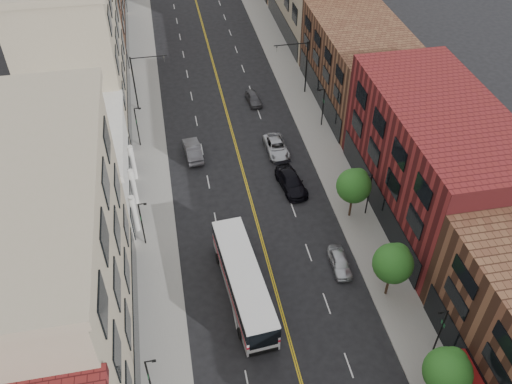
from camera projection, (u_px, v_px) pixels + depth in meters
sidewalk_left at (151, 171)px, 59.93m from camera, size 4.00×110.00×0.15m
sidewalk_right at (325, 150)px, 62.76m from camera, size 4.00×110.00×0.15m
bldg_l_tanoffice at (45, 282)px, 36.82m from camera, size 10.00×22.00×18.00m
bldg_l_white at (76, 174)px, 53.39m from camera, size 10.00×14.00×8.00m
bldg_l_far_a at (75, 49)px, 62.61m from camera, size 10.00×20.00×18.00m
bldg_r_mid at (433, 160)px, 51.74m from camera, size 10.00×22.00×12.00m
bldg_r_far_a at (359, 65)px, 67.87m from camera, size 10.00×20.00×10.00m
tree_r_1 at (449, 370)px, 37.21m from camera, size 3.40×3.40×5.59m
tree_r_2 at (394, 262)px, 44.58m from camera, size 3.40×3.40×5.59m
tree_r_3 at (355, 185)px, 51.95m from camera, size 3.40×3.40×5.59m
lamp_l_1 at (150, 379)px, 37.98m from camera, size 0.81×0.55×5.05m
lamp_l_2 at (142, 222)px, 49.77m from camera, size 0.81×0.55×5.05m
lamp_l_3 at (137, 125)px, 61.56m from camera, size 0.81×0.55×5.05m
lamp_r_1 at (441, 329)px, 41.09m from camera, size 0.81×0.55×5.05m
lamp_r_2 at (369, 192)px, 52.88m from camera, size 0.81×0.55×5.05m
lamp_r_3 at (323, 105)px, 64.67m from camera, size 0.81×0.55×5.05m
signal_mast_left at (139, 77)px, 66.45m from camera, size 4.49×0.18×7.20m
signal_mast_right at (301, 62)px, 69.36m from camera, size 4.49×0.18×7.20m
city_bus at (244, 280)px, 46.02m from camera, size 3.77×12.71×3.22m
car_parked_far at (340, 262)px, 49.11m from camera, size 1.75×4.05×1.36m
car_lane_behind at (193, 150)px, 61.56m from camera, size 2.08×5.06×1.63m
car_lane_a at (291, 182)px, 57.41m from camera, size 2.97×5.79×1.61m
car_lane_b at (276, 147)px, 62.21m from camera, size 2.50×5.16×1.42m
car_lane_c at (253, 98)px, 70.19m from camera, size 1.86×3.98×1.32m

